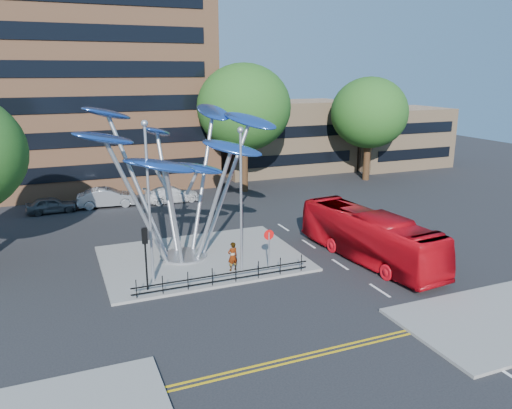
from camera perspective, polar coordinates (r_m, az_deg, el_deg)
name	(u,v)px	position (r m, az deg, el deg)	size (l,w,h in m)	color
ground	(253,296)	(26.44, -0.34, -10.36)	(120.00, 120.00, 0.00)	black
traffic_island	(202,258)	(31.34, -6.19, -6.13)	(12.00, 9.00, 0.15)	slate
double_yellow_near	(307,354)	(21.66, 5.88, -16.60)	(40.00, 0.12, 0.01)	gold
double_yellow_far	(311,357)	(21.44, 6.28, -16.98)	(40.00, 0.12, 0.01)	gold
brick_tower	(72,32)	(54.35, -20.24, 18.01)	(25.00, 15.00, 30.00)	#976342
low_building_near	(284,137)	(58.27, 3.20, 7.77)	(15.00, 8.00, 8.00)	tan
low_building_far	(394,137)	(63.98, 15.48, 7.45)	(12.00, 8.00, 7.00)	tan
tree_right	(244,107)	(47.41, -1.39, 11.03)	(8.80, 8.80, 12.11)	black
tree_far	(369,113)	(54.08, 12.83, 10.17)	(8.00, 8.00, 10.81)	black
leaf_sculpture	(178,149)	(29.97, -8.90, 6.28)	(12.72, 9.54, 9.51)	#9EA0A5
street_lamp_left	(148,189)	(26.71, -12.21, 1.74)	(0.36, 0.36, 8.80)	#9EA0A5
street_lamp_right	(241,188)	(27.58, -1.73, 1.94)	(0.36, 0.36, 8.30)	#9EA0A5
traffic_light_island	(145,246)	(26.44, -12.56, -4.61)	(0.28, 0.18, 3.42)	black
no_entry_sign_island	(269,243)	(28.62, 1.48, -4.42)	(0.60, 0.10, 2.45)	#9EA0A5
pedestrian_railing_front	(224,277)	(27.35, -3.66, -8.23)	(10.00, 0.06, 1.00)	black
red_bus	(369,236)	(31.37, 12.81, -3.57)	(2.58, 11.02, 3.07)	#B80812
pedestrian	(233,256)	(28.90, -2.69, -5.94)	(0.63, 0.41, 1.72)	gray
parked_car_left	(51,205)	(44.35, -22.34, -0.04)	(1.59, 3.95, 1.34)	#42464A
parked_car_mid	(107,197)	(44.70, -16.61, 0.78)	(1.74, 4.99, 1.64)	#989B9F
parked_car_right	(172,194)	(45.01, -9.58, 1.15)	(1.99, 4.88, 1.42)	silver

